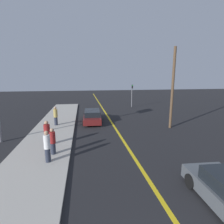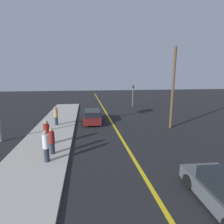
{
  "view_description": "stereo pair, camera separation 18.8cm",
  "coord_description": "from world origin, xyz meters",
  "px_view_note": "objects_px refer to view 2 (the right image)",
  "views": [
    {
      "loc": [
        -2.86,
        -0.96,
        4.67
      ],
      "look_at": [
        -0.35,
        14.05,
        1.59
      ],
      "focal_mm": 28.0,
      "sensor_mm": 36.0,
      "label": 1
    },
    {
      "loc": [
        -2.68,
        -0.99,
        4.67
      ],
      "look_at": [
        -0.35,
        14.05,
        1.59
      ],
      "focal_mm": 28.0,
      "sensor_mm": 36.0,
      "label": 2
    }
  ],
  "objects_px": {
    "traffic_light": "(133,93)",
    "utility_pole": "(173,89)",
    "pedestrian_far_standing": "(47,133)",
    "car_ahead_center": "(93,116)",
    "pedestrian_mid_group": "(52,141)",
    "pedestrian_by_sign": "(56,116)",
    "pedestrian_near_curb": "(46,146)"
  },
  "relations": [
    {
      "from": "pedestrian_mid_group",
      "to": "utility_pole",
      "type": "height_order",
      "value": "utility_pole"
    },
    {
      "from": "pedestrian_mid_group",
      "to": "pedestrian_far_standing",
      "type": "relative_size",
      "value": 0.94
    },
    {
      "from": "pedestrian_far_standing",
      "to": "pedestrian_by_sign",
      "type": "height_order",
      "value": "pedestrian_by_sign"
    },
    {
      "from": "pedestrian_far_standing",
      "to": "utility_pole",
      "type": "bearing_deg",
      "value": 15.39
    },
    {
      "from": "car_ahead_center",
      "to": "pedestrian_mid_group",
      "type": "xyz_separation_m",
      "value": [
        -2.75,
        -7.74,
        0.31
      ]
    },
    {
      "from": "pedestrian_far_standing",
      "to": "utility_pole",
      "type": "xyz_separation_m",
      "value": [
        10.39,
        2.86,
        2.65
      ]
    },
    {
      "from": "pedestrian_near_curb",
      "to": "utility_pole",
      "type": "height_order",
      "value": "utility_pole"
    },
    {
      "from": "pedestrian_far_standing",
      "to": "traffic_light",
      "type": "height_order",
      "value": "traffic_light"
    },
    {
      "from": "pedestrian_by_sign",
      "to": "traffic_light",
      "type": "bearing_deg",
      "value": 42.56
    },
    {
      "from": "pedestrian_by_sign",
      "to": "pedestrian_mid_group",
      "type": "bearing_deg",
      "value": -83.4
    },
    {
      "from": "car_ahead_center",
      "to": "traffic_light",
      "type": "height_order",
      "value": "traffic_light"
    },
    {
      "from": "pedestrian_near_curb",
      "to": "utility_pole",
      "type": "xyz_separation_m",
      "value": [
        9.91,
        5.36,
        2.6
      ]
    },
    {
      "from": "pedestrian_far_standing",
      "to": "pedestrian_by_sign",
      "type": "bearing_deg",
      "value": 91.88
    },
    {
      "from": "car_ahead_center",
      "to": "pedestrian_by_sign",
      "type": "height_order",
      "value": "pedestrian_by_sign"
    },
    {
      "from": "traffic_light",
      "to": "pedestrian_far_standing",
      "type": "bearing_deg",
      "value": -124.68
    },
    {
      "from": "pedestrian_near_curb",
      "to": "pedestrian_far_standing",
      "type": "bearing_deg",
      "value": 100.81
    },
    {
      "from": "pedestrian_by_sign",
      "to": "pedestrian_near_curb",
      "type": "bearing_deg",
      "value": -85.15
    },
    {
      "from": "pedestrian_by_sign",
      "to": "traffic_light",
      "type": "height_order",
      "value": "traffic_light"
    },
    {
      "from": "traffic_light",
      "to": "utility_pole",
      "type": "xyz_separation_m",
      "value": [
        0.45,
        -11.51,
        1.45
      ]
    },
    {
      "from": "pedestrian_near_curb",
      "to": "pedestrian_mid_group",
      "type": "distance_m",
      "value": 0.99
    },
    {
      "from": "pedestrian_near_curb",
      "to": "utility_pole",
      "type": "distance_m",
      "value": 11.57
    },
    {
      "from": "pedestrian_mid_group",
      "to": "utility_pole",
      "type": "xyz_separation_m",
      "value": [
        9.79,
        4.38,
        2.69
      ]
    },
    {
      "from": "pedestrian_mid_group",
      "to": "traffic_light",
      "type": "bearing_deg",
      "value": 59.54
    },
    {
      "from": "car_ahead_center",
      "to": "pedestrian_mid_group",
      "type": "height_order",
      "value": "pedestrian_mid_group"
    },
    {
      "from": "utility_pole",
      "to": "traffic_light",
      "type": "bearing_deg",
      "value": 92.23
    },
    {
      "from": "pedestrian_near_curb",
      "to": "pedestrian_far_standing",
      "type": "height_order",
      "value": "pedestrian_near_curb"
    },
    {
      "from": "pedestrian_far_standing",
      "to": "car_ahead_center",
      "type": "bearing_deg",
      "value": 61.74
    },
    {
      "from": "traffic_light",
      "to": "pedestrian_by_sign",
      "type": "bearing_deg",
      "value": -137.44
    },
    {
      "from": "traffic_light",
      "to": "utility_pole",
      "type": "height_order",
      "value": "utility_pole"
    },
    {
      "from": "car_ahead_center",
      "to": "pedestrian_far_standing",
      "type": "distance_m",
      "value": 7.07
    },
    {
      "from": "pedestrian_by_sign",
      "to": "traffic_light",
      "type": "xyz_separation_m",
      "value": [
        10.11,
        9.28,
        1.15
      ]
    },
    {
      "from": "car_ahead_center",
      "to": "pedestrian_mid_group",
      "type": "relative_size",
      "value": 2.96
    }
  ]
}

